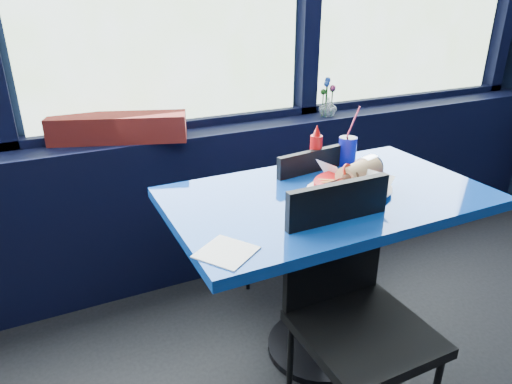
% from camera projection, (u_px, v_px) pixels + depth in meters
% --- Properties ---
extents(window_sill, '(5.00, 0.26, 0.80)m').
position_uv_depth(window_sill, '(186.00, 204.00, 2.45)').
color(window_sill, black).
rests_on(window_sill, ground).
extents(near_table, '(1.20, 0.70, 0.75)m').
position_uv_depth(near_table, '(325.00, 235.00, 1.79)').
color(near_table, black).
rests_on(near_table, ground).
extents(chair_near_front, '(0.40, 0.41, 0.89)m').
position_uv_depth(chair_near_front, '(352.00, 299.00, 1.51)').
color(chair_near_front, black).
rests_on(chair_near_front, ground).
extents(chair_near_back, '(0.43, 0.43, 0.84)m').
position_uv_depth(chair_near_back, '(300.00, 217.00, 2.12)').
color(chair_near_back, black).
rests_on(chair_near_back, ground).
extents(planter_box, '(0.64, 0.35, 0.12)m').
position_uv_depth(planter_box, '(118.00, 128.00, 2.13)').
color(planter_box, maroon).
rests_on(planter_box, window_sill).
extents(flower_vase, '(0.14, 0.14, 0.22)m').
position_uv_depth(flower_vase, '(328.00, 105.00, 2.56)').
color(flower_vase, silver).
rests_on(flower_vase, window_sill).
extents(food_basket, '(0.33, 0.33, 0.11)m').
position_uv_depth(food_basket, '(351.00, 182.00, 1.70)').
color(food_basket, red).
rests_on(food_basket, near_table).
extents(ketchup_bottle, '(0.05, 0.05, 0.19)m').
position_uv_depth(ketchup_bottle, '(316.00, 150.00, 1.92)').
color(ketchup_bottle, red).
rests_on(ketchup_bottle, near_table).
extents(soda_cup, '(0.08, 0.08, 0.26)m').
position_uv_depth(soda_cup, '(347.00, 150.00, 1.97)').
color(soda_cup, '#0D1295').
rests_on(soda_cup, near_table).
extents(napkin, '(0.21, 0.21, 0.00)m').
position_uv_depth(napkin, '(226.00, 252.00, 1.32)').
color(napkin, white).
rests_on(napkin, near_table).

